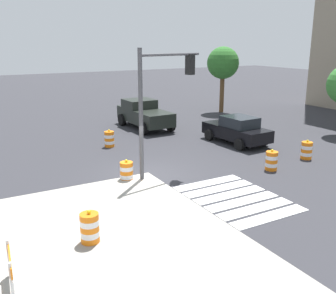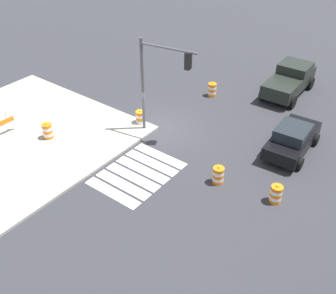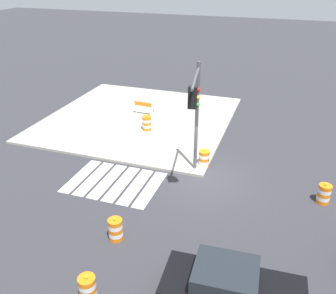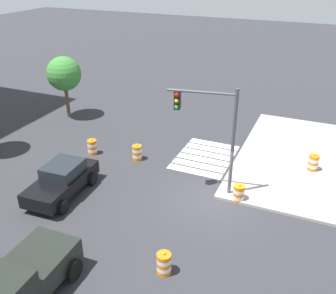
{
  "view_description": "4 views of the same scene",
  "coord_description": "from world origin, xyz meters",
  "px_view_note": "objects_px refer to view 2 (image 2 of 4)",
  "views": [
    {
      "loc": [
        14.78,
        -7.3,
        5.9
      ],
      "look_at": [
        0.88,
        0.53,
        1.49
      ],
      "focal_mm": 41.09,
      "sensor_mm": 36.0,
      "label": 1
    },
    {
      "loc": [
        15.94,
        12.82,
        12.94
      ],
      "look_at": [
        2.26,
        2.43,
        0.95
      ],
      "focal_mm": 43.2,
      "sensor_mm": 36.0,
      "label": 2
    },
    {
      "loc": [
        -3.35,
        15.24,
        9.63
      ],
      "look_at": [
        1.66,
        0.58,
        1.75
      ],
      "focal_mm": 39.03,
      "sensor_mm": 36.0,
      "label": 3
    },
    {
      "loc": [
        -15.5,
        -4.22,
        10.93
      ],
      "look_at": [
        1.92,
        3.34,
        1.34
      ],
      "focal_mm": 40.74,
      "sensor_mm": 36.0,
      "label": 4
    }
  ],
  "objects_px": {
    "pickup_truck": "(291,79)",
    "construction_barricade": "(3,124)",
    "traffic_barrel_crosswalk_end": "(276,194)",
    "traffic_barrel_median_far": "(218,175)",
    "traffic_barrel_near_corner": "(140,118)",
    "traffic_barrel_median_near": "(212,90)",
    "traffic_barrel_on_sidewalk": "(48,131)",
    "sports_car": "(292,139)",
    "traffic_light_pole": "(161,73)"
  },
  "relations": [
    {
      "from": "traffic_barrel_near_corner",
      "to": "construction_barricade",
      "type": "height_order",
      "value": "construction_barricade"
    },
    {
      "from": "traffic_barrel_near_corner",
      "to": "traffic_barrel_median_near",
      "type": "height_order",
      "value": "same"
    },
    {
      "from": "traffic_barrel_crosswalk_end",
      "to": "construction_barricade",
      "type": "height_order",
      "value": "construction_barricade"
    },
    {
      "from": "traffic_barrel_crosswalk_end",
      "to": "traffic_barrel_median_near",
      "type": "bearing_deg",
      "value": -132.07
    },
    {
      "from": "traffic_barrel_on_sidewalk",
      "to": "traffic_light_pole",
      "type": "height_order",
      "value": "traffic_light_pole"
    },
    {
      "from": "traffic_barrel_median_near",
      "to": "construction_barricade",
      "type": "height_order",
      "value": "construction_barricade"
    },
    {
      "from": "sports_car",
      "to": "traffic_barrel_near_corner",
      "type": "distance_m",
      "value": 8.85
    },
    {
      "from": "traffic_light_pole",
      "to": "traffic_barrel_near_corner",
      "type": "bearing_deg",
      "value": -94.24
    },
    {
      "from": "construction_barricade",
      "to": "traffic_barrel_crosswalk_end",
      "type": "bearing_deg",
      "value": 105.68
    },
    {
      "from": "traffic_barrel_median_near",
      "to": "traffic_barrel_on_sidewalk",
      "type": "height_order",
      "value": "traffic_barrel_on_sidewalk"
    },
    {
      "from": "traffic_barrel_near_corner",
      "to": "traffic_barrel_median_far",
      "type": "distance_m",
      "value": 6.86
    },
    {
      "from": "traffic_barrel_median_far",
      "to": "traffic_light_pole",
      "type": "distance_m",
      "value": 6.25
    },
    {
      "from": "sports_car",
      "to": "construction_barricade",
      "type": "relative_size",
      "value": 3.39
    },
    {
      "from": "sports_car",
      "to": "traffic_barrel_median_far",
      "type": "bearing_deg",
      "value": -20.41
    },
    {
      "from": "traffic_barrel_crosswalk_end",
      "to": "traffic_light_pole",
      "type": "relative_size",
      "value": 0.19
    },
    {
      "from": "pickup_truck",
      "to": "sports_car",
      "type": "bearing_deg",
      "value": 24.14
    },
    {
      "from": "traffic_barrel_median_far",
      "to": "traffic_barrel_on_sidewalk",
      "type": "relative_size",
      "value": 1.0
    },
    {
      "from": "traffic_barrel_crosswalk_end",
      "to": "traffic_barrel_median_far",
      "type": "relative_size",
      "value": 1.0
    },
    {
      "from": "construction_barricade",
      "to": "traffic_light_pole",
      "type": "xyz_separation_m",
      "value": [
        -5.53,
        7.29,
        3.19
      ]
    },
    {
      "from": "traffic_barrel_median_near",
      "to": "traffic_barrel_on_sidewalk",
      "type": "bearing_deg",
      "value": -23.88
    },
    {
      "from": "sports_car",
      "to": "traffic_barrel_crosswalk_end",
      "type": "distance_m",
      "value": 4.45
    },
    {
      "from": "sports_car",
      "to": "traffic_barrel_median_far",
      "type": "distance_m",
      "value": 5.06
    },
    {
      "from": "pickup_truck",
      "to": "construction_barricade",
      "type": "bearing_deg",
      "value": -35.97
    },
    {
      "from": "sports_car",
      "to": "pickup_truck",
      "type": "bearing_deg",
      "value": -155.86
    },
    {
      "from": "sports_car",
      "to": "pickup_truck",
      "type": "relative_size",
      "value": 0.84
    },
    {
      "from": "pickup_truck",
      "to": "construction_barricade",
      "type": "height_order",
      "value": "pickup_truck"
    },
    {
      "from": "traffic_barrel_crosswalk_end",
      "to": "traffic_light_pole",
      "type": "bearing_deg",
      "value": -99.55
    },
    {
      "from": "traffic_barrel_near_corner",
      "to": "traffic_barrel_on_sidewalk",
      "type": "bearing_deg",
      "value": -34.85
    },
    {
      "from": "traffic_barrel_median_far",
      "to": "traffic_barrel_crosswalk_end",
      "type": "bearing_deg",
      "value": 98.64
    },
    {
      "from": "sports_car",
      "to": "traffic_light_pole",
      "type": "relative_size",
      "value": 0.8
    },
    {
      "from": "sports_car",
      "to": "traffic_barrel_on_sidewalk",
      "type": "bearing_deg",
      "value": -57.43
    },
    {
      "from": "traffic_barrel_near_corner",
      "to": "traffic_barrel_median_near",
      "type": "bearing_deg",
      "value": 166.07
    },
    {
      "from": "sports_car",
      "to": "pickup_truck",
      "type": "distance_m",
      "value": 7.26
    },
    {
      "from": "traffic_barrel_median_near",
      "to": "construction_barricade",
      "type": "relative_size",
      "value": 0.79
    },
    {
      "from": "traffic_barrel_crosswalk_end",
      "to": "traffic_barrel_median_near",
      "type": "xyz_separation_m",
      "value": [
        -7.24,
        -8.02,
        0.0
      ]
    },
    {
      "from": "traffic_barrel_crosswalk_end",
      "to": "traffic_light_pole",
      "type": "height_order",
      "value": "traffic_light_pole"
    },
    {
      "from": "traffic_barrel_on_sidewalk",
      "to": "sports_car",
      "type": "bearing_deg",
      "value": 122.57
    },
    {
      "from": "traffic_barrel_crosswalk_end",
      "to": "traffic_barrel_on_sidewalk",
      "type": "bearing_deg",
      "value": -76.46
    },
    {
      "from": "traffic_barrel_median_near",
      "to": "traffic_barrel_on_sidewalk",
      "type": "xyz_separation_m",
      "value": [
        10.27,
        -4.54,
        0.15
      ]
    },
    {
      "from": "traffic_barrel_median_far",
      "to": "construction_barricade",
      "type": "bearing_deg",
      "value": -72.74
    },
    {
      "from": "traffic_barrel_crosswalk_end",
      "to": "traffic_barrel_median_near",
      "type": "height_order",
      "value": "same"
    },
    {
      "from": "traffic_barrel_on_sidewalk",
      "to": "construction_barricade",
      "type": "relative_size",
      "value": 0.79
    },
    {
      "from": "traffic_barrel_median_near",
      "to": "sports_car",
      "type": "bearing_deg",
      "value": 66.99
    },
    {
      "from": "traffic_barrel_crosswalk_end",
      "to": "traffic_barrel_median_far",
      "type": "distance_m",
      "value": 2.89
    },
    {
      "from": "pickup_truck",
      "to": "traffic_barrel_median_far",
      "type": "distance_m",
      "value": 11.43
    },
    {
      "from": "traffic_barrel_near_corner",
      "to": "traffic_barrel_median_near",
      "type": "relative_size",
      "value": 1.0
    },
    {
      "from": "traffic_barrel_median_far",
      "to": "traffic_barrel_on_sidewalk",
      "type": "bearing_deg",
      "value": -75.05
    },
    {
      "from": "traffic_barrel_crosswalk_end",
      "to": "traffic_barrel_median_far",
      "type": "height_order",
      "value": "same"
    },
    {
      "from": "traffic_barrel_crosswalk_end",
      "to": "construction_barricade",
      "type": "distance_m",
      "value": 15.64
    },
    {
      "from": "traffic_barrel_crosswalk_end",
      "to": "pickup_truck",
      "type": "bearing_deg",
      "value": -159.59
    }
  ]
}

